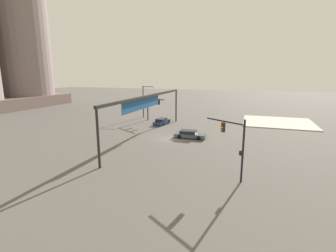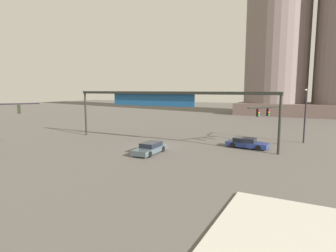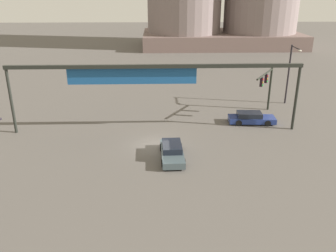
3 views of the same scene
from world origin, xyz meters
TOP-DOWN VIEW (x-y plane):
  - ground_plane at (0.00, 0.00)m, footprint 233.15×233.15m
  - traffic_signal_opposite_side at (12.35, 8.28)m, footprint 3.17×4.98m
  - streetlamp_curved_arm at (16.01, 11.57)m, footprint 0.31×2.98m
  - overhead_sign_gantry at (-0.62, 3.53)m, footprint 28.10×0.43m
  - sedan_car_approaching at (10.07, 5.26)m, footprint 4.93×2.12m
  - sedan_car_waiting_far at (1.38, -2.59)m, footprint 2.02×4.87m

SIDE VIEW (x-z plane):
  - ground_plane at x=0.00m, z-range 0.00..0.00m
  - sedan_car_approaching at x=10.07m, z-range -0.03..1.18m
  - sedan_car_waiting_far at x=1.38m, z-range -0.03..1.18m
  - traffic_signal_opposite_side at x=12.35m, z-range 0.99..6.33m
  - streetlamp_curved_arm at x=16.01m, z-range 0.69..7.84m
  - overhead_sign_gantry at x=-0.62m, z-range 2.40..9.11m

